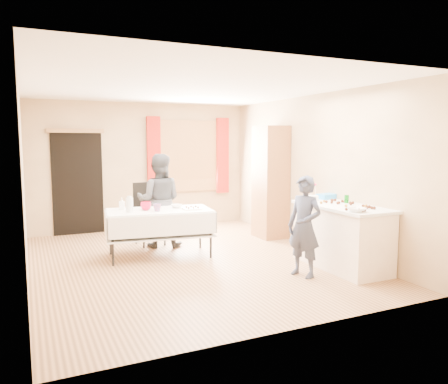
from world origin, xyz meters
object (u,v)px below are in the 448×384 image
cabinet (270,182)px  girl (304,226)px  party_table (160,229)px  chair (150,226)px  woman (159,201)px  counter (341,236)px

cabinet → girl: 2.48m
party_table → girl: (1.49, -1.80, 0.24)m
cabinet → party_table: size_ratio=1.21×
chair → girl: bearing=-67.9°
chair → cabinet: bearing=-15.0°
chair → girl: size_ratio=0.80×
girl → woman: (-1.30, 2.44, 0.12)m
party_table → girl: size_ratio=1.27×
counter → woman: 3.11m
counter → woman: woman is taller
chair → counter: bearing=-55.7°
counter → party_table: counter is taller
cabinet → chair: 2.39m
cabinet → chair: size_ratio=1.92×
woman → girl: bearing=141.7°
girl → woman: 2.77m
party_table → girl: girl is taller
counter → woman: (-2.04, 2.32, 0.35)m
cabinet → party_table: cabinet is taller
chair → woman: size_ratio=0.68×
cabinet → counter: size_ratio=1.38×
counter → girl: (-0.73, -0.12, 0.23)m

